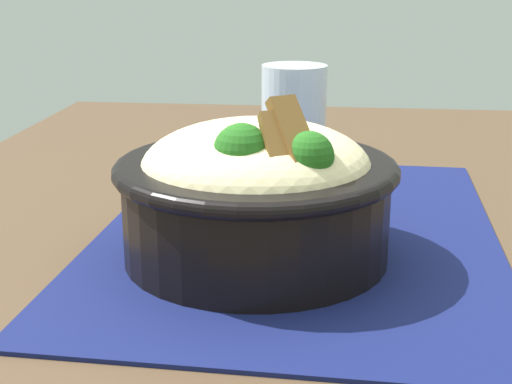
% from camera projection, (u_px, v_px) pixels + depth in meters
% --- Properties ---
extents(table, '(1.09, 0.81, 0.73)m').
position_uv_depth(table, '(322.00, 301.00, 0.64)').
color(table, '#4C3826').
rests_on(table, ground_plane).
extents(placemat, '(0.45, 0.33, 0.00)m').
position_uv_depth(placemat, '(298.00, 233.00, 0.60)').
color(placemat, '#11194C').
rests_on(placemat, table).
extents(bowl, '(0.23, 0.23, 0.13)m').
position_uv_depth(bowl, '(256.00, 189.00, 0.54)').
color(bowl, black).
rests_on(bowl, placemat).
extents(fork, '(0.03, 0.14, 0.00)m').
position_uv_depth(fork, '(285.00, 192.00, 0.70)').
color(fork, silver).
rests_on(fork, placemat).
extents(drinking_glass, '(0.07, 0.07, 0.11)m').
position_uv_depth(drinking_glass, '(294.00, 119.00, 0.82)').
color(drinking_glass, silver).
rests_on(drinking_glass, table).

